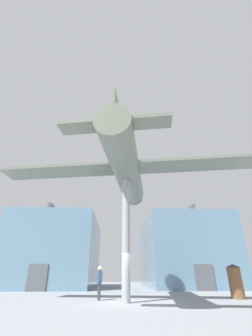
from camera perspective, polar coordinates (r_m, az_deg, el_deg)
The scene contains 7 objects.
ground_plane at distance 13.94m, azimuth 0.00°, elevation -31.15°, with size 80.00×80.00×0.00m, color gray.
glass_pavilion_left at distance 31.28m, azimuth -16.77°, elevation -19.84°, with size 9.34×14.01×8.40m.
glass_pavilion_right at distance 31.56m, azimuth 14.04°, elevation -20.17°, with size 9.34×14.01×8.40m.
support_pylon_central at distance 14.03m, azimuth 0.00°, elevation -16.66°, with size 0.48×0.48×7.05m.
suspended_airplane at distance 15.52m, azimuth 0.08°, elevation -0.23°, with size 17.63×12.36×3.05m.
visitor_person at distance 15.53m, azimuth -6.72°, elevation -26.34°, with size 0.34×0.45×1.88m.
info_kiosk at distance 17.74m, azimuth 25.99°, elevation -24.29°, with size 0.97×0.97×2.02m.
Camera 1 is at (-0.55, -13.86, 1.38)m, focal length 24.00 mm.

